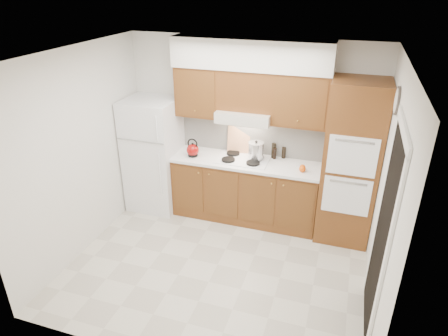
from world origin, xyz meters
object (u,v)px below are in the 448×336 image
stock_pot (256,150)px  oven_cabinet (351,164)px  fridge (154,155)px  kettle (193,150)px

stock_pot → oven_cabinet: bearing=-4.1°
fridge → oven_cabinet: 2.86m
oven_cabinet → kettle: size_ratio=12.29×
fridge → kettle: 0.68m
kettle → stock_pot: (0.90, 0.17, 0.04)m
kettle → stock_pot: size_ratio=0.79×
fridge → oven_cabinet: (2.85, 0.03, 0.24)m
kettle → stock_pot: stock_pot is taller
fridge → kettle: size_ratio=9.61×
oven_cabinet → stock_pot: 1.29m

